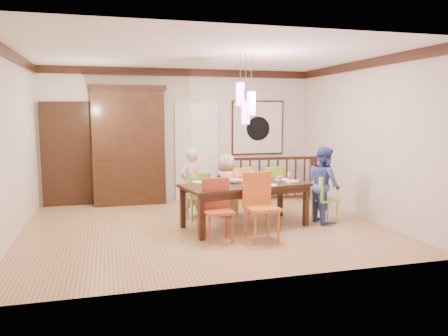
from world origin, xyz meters
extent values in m
plane|color=#906645|center=(0.00, 0.00, 0.00)|extent=(6.00, 6.00, 0.00)
plane|color=white|center=(0.00, 0.00, 2.90)|extent=(6.00, 6.00, 0.00)
plane|color=beige|center=(0.00, 2.50, 1.45)|extent=(6.00, 0.00, 6.00)
plane|color=beige|center=(-3.00, 0.00, 1.45)|extent=(0.00, 5.00, 5.00)
plane|color=beige|center=(3.00, 0.00, 1.45)|extent=(0.00, 5.00, 5.00)
cube|color=black|center=(-2.40, 2.45, 1.05)|extent=(1.04, 0.07, 2.24)
cube|color=silver|center=(0.35, 2.46, 1.05)|extent=(0.97, 0.05, 2.22)
cube|color=black|center=(1.80, 2.47, 1.60)|extent=(1.25, 0.04, 1.25)
cube|color=silver|center=(1.80, 2.44, 1.60)|extent=(1.18, 0.02, 1.18)
cylinder|color=black|center=(1.80, 2.43, 1.58)|extent=(0.56, 0.01, 0.56)
cube|color=#E544B9|center=(0.57, -0.13, 2.25)|extent=(0.11, 0.11, 0.38)
cylinder|color=black|center=(0.57, -0.13, 2.67)|extent=(0.01, 0.01, 0.46)
cube|color=#E544B9|center=(0.73, -0.23, 2.10)|extent=(0.11, 0.11, 0.38)
cylinder|color=black|center=(0.73, -0.23, 2.59)|extent=(0.01, 0.01, 0.61)
cube|color=#E544B9|center=(0.65, -0.18, 1.95)|extent=(0.11, 0.11, 0.38)
cylinder|color=black|center=(0.65, -0.18, 2.52)|extent=(0.01, 0.01, 0.76)
cube|color=black|center=(0.65, -0.18, 0.72)|extent=(2.26, 1.35, 0.05)
cube|color=black|center=(-0.33, 0.22, 0.35)|extent=(0.09, 0.09, 0.70)
cube|color=black|center=(1.63, 0.22, 0.35)|extent=(0.09, 0.09, 0.70)
cube|color=black|center=(-0.33, -0.59, 0.35)|extent=(0.09, 0.09, 0.70)
cube|color=black|center=(1.63, -0.59, 0.35)|extent=(0.09, 0.09, 0.70)
cube|color=black|center=(0.65, 0.24, 0.65)|extent=(1.89, 0.40, 0.10)
cube|color=black|center=(0.65, -0.61, 0.65)|extent=(1.89, 0.40, 0.10)
cube|color=#78C336|center=(-0.02, 0.59, 0.42)|extent=(0.45, 0.45, 0.04)
cube|color=#78C336|center=(-0.02, 0.59, 0.66)|extent=(0.40, 0.10, 0.43)
cylinder|color=#78C336|center=(-0.18, 0.43, 0.21)|extent=(0.03, 0.03, 0.41)
cylinder|color=#78C336|center=(0.14, 0.43, 0.21)|extent=(0.03, 0.03, 0.41)
cylinder|color=#78C336|center=(-0.18, 0.75, 0.21)|extent=(0.03, 0.03, 0.41)
cylinder|color=#78C336|center=(0.14, 0.75, 0.21)|extent=(0.03, 0.03, 0.41)
cube|color=orange|center=(0.73, 0.59, 0.46)|extent=(0.56, 0.56, 0.04)
cube|color=orange|center=(0.73, 0.59, 0.71)|extent=(0.41, 0.20, 0.47)
cylinder|color=orange|center=(0.55, 0.42, 0.22)|extent=(0.04, 0.04, 0.45)
cylinder|color=orange|center=(0.90, 0.42, 0.22)|extent=(0.04, 0.04, 0.45)
cylinder|color=orange|center=(0.55, 0.77, 0.22)|extent=(0.04, 0.04, 0.45)
cylinder|color=orange|center=(0.90, 0.77, 0.22)|extent=(0.04, 0.04, 0.45)
cube|color=#83CA29|center=(1.35, 0.59, 0.45)|extent=(0.54, 0.54, 0.04)
cube|color=#83CA29|center=(1.35, 0.59, 0.71)|extent=(0.41, 0.18, 0.46)
cylinder|color=#83CA29|center=(1.18, 0.42, 0.22)|extent=(0.04, 0.04, 0.44)
cylinder|color=#83CA29|center=(1.52, 0.42, 0.22)|extent=(0.04, 0.04, 0.44)
cylinder|color=#83CA29|center=(1.18, 0.77, 0.22)|extent=(0.04, 0.04, 0.44)
cylinder|color=#83CA29|center=(1.52, 0.77, 0.22)|extent=(0.04, 0.04, 0.44)
cube|color=#A53F21|center=(0.01, -0.88, 0.46)|extent=(0.43, 0.43, 0.04)
cube|color=#A53F21|center=(0.01, -0.88, 0.71)|extent=(0.43, 0.04, 0.47)
cylinder|color=#A53F21|center=(-0.17, -1.05, 0.22)|extent=(0.04, 0.04, 0.45)
cylinder|color=#A53F21|center=(0.18, -1.05, 0.22)|extent=(0.04, 0.04, 0.45)
cylinder|color=#A53F21|center=(-0.17, -0.71, 0.22)|extent=(0.04, 0.04, 0.45)
cylinder|color=#A53F21|center=(0.18, -0.71, 0.22)|extent=(0.04, 0.04, 0.45)
cube|color=#C95A24|center=(0.66, -1.01, 0.50)|extent=(0.49, 0.49, 0.04)
cube|color=#C95A24|center=(0.66, -1.01, 0.78)|extent=(0.47, 0.07, 0.51)
cylinder|color=#C95A24|center=(0.47, -1.20, 0.24)|extent=(0.04, 0.04, 0.49)
cylinder|color=#C95A24|center=(0.85, -1.20, 0.24)|extent=(0.04, 0.04, 0.49)
cylinder|color=#C95A24|center=(0.47, -0.82, 0.24)|extent=(0.04, 0.04, 0.49)
cylinder|color=#C95A24|center=(0.85, -0.82, 0.24)|extent=(0.04, 0.04, 0.49)
cube|color=#8CBB3B|center=(2.13, -0.25, 0.41)|extent=(0.40, 0.40, 0.04)
cube|color=#8CBB3B|center=(2.13, -0.25, 0.63)|extent=(0.06, 0.38, 0.42)
cylinder|color=#8CBB3B|center=(1.98, -0.40, 0.20)|extent=(0.03, 0.03, 0.40)
cylinder|color=#8CBB3B|center=(2.28, -0.40, 0.20)|extent=(0.03, 0.03, 0.40)
cylinder|color=#8CBB3B|center=(1.98, -0.09, 0.20)|extent=(0.03, 0.03, 0.40)
cylinder|color=#8CBB3B|center=(2.28, -0.09, 0.20)|extent=(0.03, 0.03, 0.40)
cube|color=black|center=(-1.15, 2.28, 0.48)|extent=(1.49, 0.44, 0.96)
cube|color=black|center=(-1.15, 2.30, 1.70)|extent=(1.49, 0.40, 1.49)
cube|color=black|center=(-1.15, 2.49, 1.70)|extent=(1.27, 0.02, 1.27)
cube|color=black|center=(-1.15, 2.30, 2.46)|extent=(1.59, 0.44, 0.10)
cube|color=black|center=(0.84, 1.95, 0.46)|extent=(0.13, 0.13, 0.92)
cube|color=black|center=(2.93, 1.95, 0.46)|extent=(0.13, 0.13, 0.92)
cube|color=black|center=(1.89, 1.95, 0.93)|extent=(2.20, 0.31, 0.06)
cube|color=black|center=(1.89, 1.95, 0.05)|extent=(2.08, 0.27, 0.05)
imported|color=beige|center=(-0.12, 0.68, 0.65)|extent=(0.56, 0.48, 1.30)
imported|color=#CBB199|center=(0.57, 0.72, 0.59)|extent=(0.67, 0.55, 1.17)
imported|color=#38519D|center=(2.11, -0.22, 0.68)|extent=(0.53, 0.68, 1.36)
imported|color=#F8F946|center=(0.80, -0.27, 0.79)|extent=(0.36, 0.36, 0.07)
imported|color=white|center=(0.50, -0.08, 0.78)|extent=(0.26, 0.26, 0.07)
imported|color=silver|center=(0.14, -0.30, 0.79)|extent=(0.13, 0.13, 0.09)
imported|color=silver|center=(1.30, -0.11, 0.80)|extent=(0.12, 0.12, 0.10)
cylinder|color=white|center=(-0.07, 0.14, 0.76)|extent=(0.26, 0.26, 0.01)
cylinder|color=white|center=(0.65, 0.16, 0.76)|extent=(0.26, 0.26, 0.01)
cylinder|color=white|center=(1.42, 0.07, 0.76)|extent=(0.26, 0.26, 0.01)
cylinder|color=white|center=(-0.01, -0.48, 0.76)|extent=(0.26, 0.26, 0.01)
cylinder|color=white|center=(0.98, -0.46, 0.76)|extent=(0.26, 0.26, 0.01)
cylinder|color=white|center=(1.52, -0.16, 0.76)|extent=(0.26, 0.26, 0.01)
cube|color=#D83359|center=(0.58, -0.48, 0.76)|extent=(0.18, 0.14, 0.01)
camera|label=1|loc=(-1.59, -7.15, 1.95)|focal=35.00mm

